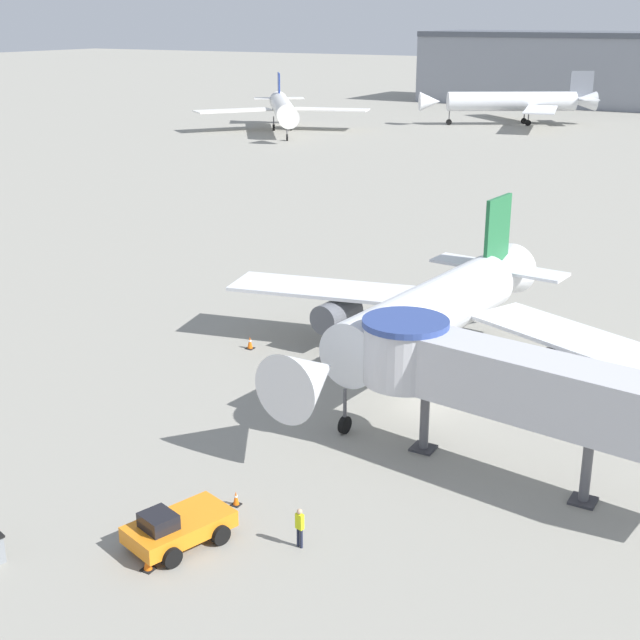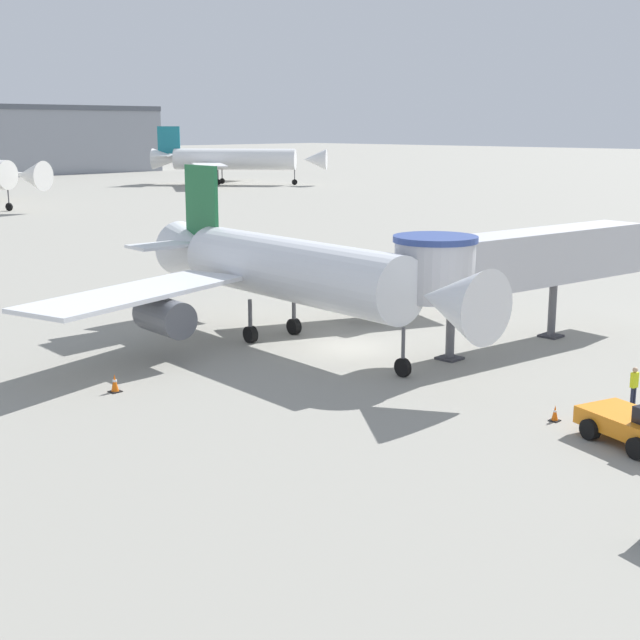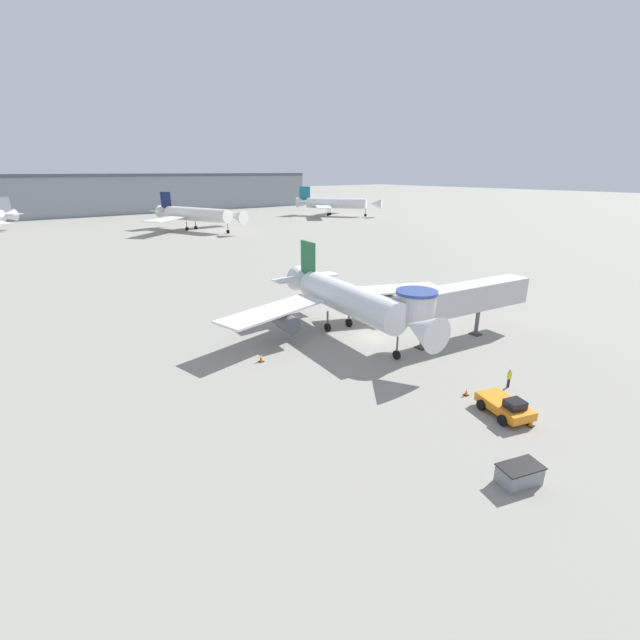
# 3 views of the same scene
# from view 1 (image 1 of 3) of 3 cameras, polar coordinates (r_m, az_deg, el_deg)

# --- Properties ---
(ground_plane) EXTENTS (800.00, 800.00, 0.00)m
(ground_plane) POSITION_cam_1_polar(r_m,az_deg,el_deg) (48.60, 6.59, -5.16)
(ground_plane) COLOR gray
(main_airplane) EXTENTS (29.31, 24.76, 9.21)m
(main_airplane) POSITION_cam_1_polar(r_m,az_deg,el_deg) (50.24, 7.16, 0.41)
(main_airplane) COLOR silver
(main_airplane) RESTS_ON ground_plane
(jet_bridge) EXTENTS (17.43, 5.50, 6.32)m
(jet_bridge) POSITION_cam_1_polar(r_m,az_deg,el_deg) (39.76, 11.99, -3.81)
(jet_bridge) COLOR #B7B7BC
(jet_bridge) RESTS_ON ground_plane
(pushback_tug_orange) EXTENTS (3.38, 4.60, 1.67)m
(pushback_tug_orange) POSITION_cam_1_polar(r_m,az_deg,el_deg) (36.19, -9.13, -12.93)
(pushback_tug_orange) COLOR orange
(pushback_tug_orange) RESTS_ON ground_plane
(traffic_cone_near_nose) EXTENTS (0.39, 0.39, 0.65)m
(traffic_cone_near_nose) POSITION_cam_1_polar(r_m,az_deg,el_deg) (38.68, -5.40, -11.31)
(traffic_cone_near_nose) COLOR black
(traffic_cone_near_nose) RESTS_ON ground_plane
(traffic_cone_apron_front) EXTENTS (0.47, 0.47, 0.78)m
(traffic_cone_apron_front) POSITION_cam_1_polar(r_m,az_deg,el_deg) (35.11, -10.98, -14.92)
(traffic_cone_apron_front) COLOR black
(traffic_cone_apron_front) RESTS_ON ground_plane
(traffic_cone_port_wing) EXTENTS (0.49, 0.49, 0.81)m
(traffic_cone_port_wing) POSITION_cam_1_polar(r_m,az_deg,el_deg) (55.70, -4.51, -1.46)
(traffic_cone_port_wing) COLOR black
(traffic_cone_port_wing) RESTS_ON ground_plane
(ground_crew_marshaller) EXTENTS (0.36, 0.25, 1.69)m
(ground_crew_marshaller) POSITION_cam_1_polar(r_m,az_deg,el_deg) (35.47, -1.31, -12.99)
(ground_crew_marshaller) COLOR #1E2338
(ground_crew_marshaller) RESTS_ON ground_plane
(background_jet_blue_tail) EXTENTS (27.77, 29.04, 9.54)m
(background_jet_blue_tail) POSITION_cam_1_polar(r_m,az_deg,el_deg) (162.46, -2.41, 13.41)
(background_jet_blue_tail) COLOR white
(background_jet_blue_tail) RESTS_ON ground_plane
(background_jet_gray_tail) EXTENTS (31.47, 31.25, 9.90)m
(background_jet_gray_tail) POSITION_cam_1_polar(r_m,az_deg,el_deg) (177.05, 12.42, 13.50)
(background_jet_gray_tail) COLOR silver
(background_jet_gray_tail) RESTS_ON ground_plane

